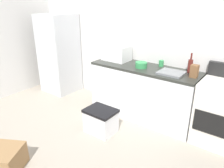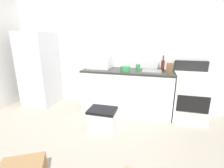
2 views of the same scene
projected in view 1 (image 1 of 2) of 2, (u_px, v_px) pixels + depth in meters
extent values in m
plane|color=#9E9384|center=(82.00, 142.00, 3.10)|extent=(6.00, 6.00, 0.00)
cube|color=silver|center=(140.00, 38.00, 3.78)|extent=(5.00, 0.10, 2.60)
cube|color=silver|center=(143.00, 93.00, 3.67)|extent=(1.80, 0.60, 0.86)
cube|color=#2D302B|center=(144.00, 68.00, 3.50)|extent=(1.80, 0.60, 0.04)
cube|color=silver|center=(59.00, 54.00, 4.63)|extent=(0.68, 0.66, 1.66)
cube|color=silver|center=(220.00, 113.00, 2.98)|extent=(0.60, 0.60, 0.90)
cube|color=black|center=(214.00, 125.00, 2.77)|extent=(0.52, 0.02, 0.30)
cube|color=white|center=(117.00, 53.00, 3.84)|extent=(0.46, 0.34, 0.27)
cube|color=slate|center=(171.00, 73.00, 3.17)|extent=(0.36, 0.32, 0.03)
cylinder|color=#591E19|center=(190.00, 66.00, 3.19)|extent=(0.07, 0.07, 0.20)
cylinder|color=#591E19|center=(191.00, 56.00, 3.13)|extent=(0.03, 0.03, 0.10)
cylinder|color=#338C4C|center=(161.00, 63.00, 3.52)|extent=(0.08, 0.08, 0.10)
cube|color=brown|center=(194.00, 71.00, 3.01)|extent=(0.10, 0.10, 0.18)
cylinder|color=#338C4C|center=(141.00, 65.00, 3.45)|extent=(0.19, 0.19, 0.09)
cube|color=olive|center=(3.00, 160.00, 2.56)|extent=(0.57, 0.56, 0.29)
cube|color=silver|center=(101.00, 122.00, 3.30)|extent=(0.44, 0.34, 0.34)
cube|color=black|center=(101.00, 111.00, 3.23)|extent=(0.46, 0.36, 0.04)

